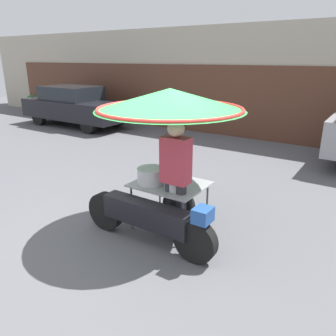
% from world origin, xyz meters
% --- Properties ---
extents(ground_plane, '(36.00, 36.00, 0.00)m').
position_xyz_m(ground_plane, '(0.00, 0.00, 0.00)').
color(ground_plane, '#56565B').
extents(shopfront_building, '(28.00, 2.06, 3.39)m').
position_xyz_m(shopfront_building, '(0.00, 7.77, 1.68)').
color(shopfront_building, '#B2A893').
rests_on(shopfront_building, ground).
extents(vendor_motorcycle_cart, '(2.07, 2.03, 2.04)m').
position_xyz_m(vendor_motorcycle_cart, '(0.28, 0.56, 1.61)').
color(vendor_motorcycle_cart, black).
rests_on(vendor_motorcycle_cart, ground).
extents(vendor_person, '(0.38, 0.23, 1.68)m').
position_xyz_m(vendor_person, '(0.51, 0.40, 0.95)').
color(vendor_person, '#2D2D33').
rests_on(vendor_person, ground).
extents(parked_car, '(4.24, 1.64, 1.43)m').
position_xyz_m(parked_car, '(-6.84, 5.13, 0.74)').
color(parked_car, black).
rests_on(parked_car, ground).
extents(potted_plant, '(0.60, 0.60, 0.82)m').
position_xyz_m(potted_plant, '(-10.80, 6.09, 0.46)').
color(potted_plant, gray).
rests_on(potted_plant, ground).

